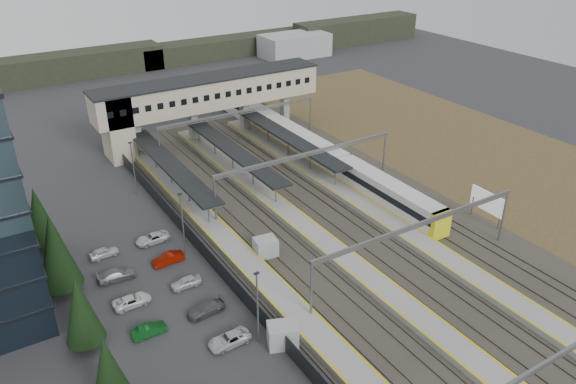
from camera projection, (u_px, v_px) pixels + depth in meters
ground at (286, 274)px, 63.45m from camera, size 220.00×220.00×0.00m
conifer_row at (91, 330)px, 48.02m from camera, size 4.42×49.82×9.50m
car_park at (202, 353)px, 51.50m from camera, size 10.57×44.53×1.27m
lampposts at (215, 258)px, 58.66m from camera, size 0.50×53.25×8.07m
fence at (214, 263)px, 63.73m from camera, size 0.08×90.00×2.00m
relay_cabin_near at (283, 335)px, 52.82m from camera, size 3.38×2.96×2.34m
relay_cabin_far at (266, 248)px, 66.18m from camera, size 2.85×2.49×2.37m
rail_corridor at (328, 230)px, 71.46m from camera, size 34.00×90.00×0.92m
canopies at (232, 150)px, 85.32m from camera, size 23.10×30.00×3.28m
footbridge at (195, 98)px, 95.14m from camera, size 40.40×6.40×11.20m
gantries at (357, 191)px, 68.58m from camera, size 28.40×62.28×7.17m
train at (307, 146)px, 91.54m from camera, size 2.91×60.86×3.67m
billboard at (487, 203)px, 72.24m from camera, size 0.27×5.44×4.52m
scrub_east at (513, 170)px, 88.26m from camera, size 34.00×120.00×0.06m
treeline_far at (176, 55)px, 142.93m from camera, size 170.00×19.00×7.00m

